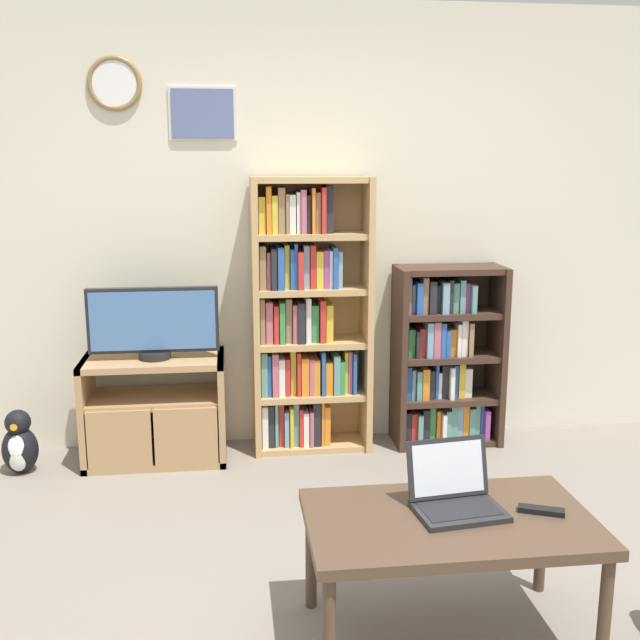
{
  "coord_description": "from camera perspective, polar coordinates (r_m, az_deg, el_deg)",
  "views": [
    {
      "loc": [
        -0.5,
        -2.39,
        1.7
      ],
      "look_at": [
        -0.06,
        1.13,
        0.95
      ],
      "focal_mm": 42.0,
      "sensor_mm": 36.0,
      "label": 1
    }
  ],
  "objects": [
    {
      "name": "ground_plane",
      "position": [
        2.97,
        4.22,
        -22.93
      ],
      "size": [
        18.0,
        18.0,
        0.0
      ],
      "primitive_type": "plane",
      "color": "gray"
    },
    {
      "name": "wall_back",
      "position": [
        4.51,
        -0.76,
        6.97
      ],
      "size": [
        6.15,
        0.09,
        2.6
      ],
      "color": "beige",
      "rests_on": "ground_plane"
    },
    {
      "name": "tv_stand",
      "position": [
        4.43,
        -12.45,
        -6.64
      ],
      "size": [
        0.8,
        0.44,
        0.61
      ],
      "color": "tan",
      "rests_on": "ground_plane"
    },
    {
      "name": "television",
      "position": [
        4.28,
        -12.58,
        -0.21
      ],
      "size": [
        0.72,
        0.18,
        0.41
      ],
      "color": "black",
      "rests_on": "tv_stand"
    },
    {
      "name": "bookshelf_tall",
      "position": [
        4.4,
        -1.18,
        0.01
      ],
      "size": [
        0.69,
        0.3,
        1.62
      ],
      "color": "tan",
      "rests_on": "ground_plane"
    },
    {
      "name": "bookshelf_short",
      "position": [
        4.62,
        9.29,
        -2.95
      ],
      "size": [
        0.64,
        0.32,
        1.09
      ],
      "color": "#3D281E",
      "rests_on": "ground_plane"
    },
    {
      "name": "coffee_table",
      "position": [
        2.78,
        9.83,
        -15.48
      ],
      "size": [
        1.01,
        0.6,
        0.47
      ],
      "color": "#4C3828",
      "rests_on": "ground_plane"
    },
    {
      "name": "laptop",
      "position": [
        2.8,
        10.21,
        -12.84
      ],
      "size": [
        0.34,
        0.29,
        0.24
      ],
      "rotation": [
        0.0,
        0.0,
        0.12
      ],
      "color": "#232326",
      "rests_on": "coffee_table"
    },
    {
      "name": "remote_near_laptop",
      "position": [
        2.85,
        16.5,
        -13.74
      ],
      "size": [
        0.16,
        0.1,
        0.02
      ],
      "rotation": [
        0.0,
        0.0,
        4.31
      ],
      "color": "black",
      "rests_on": "coffee_table"
    },
    {
      "name": "penguin_figurine",
      "position": [
        4.51,
        -21.93,
        -8.8
      ],
      "size": [
        0.2,
        0.18,
        0.36
      ],
      "color": "black",
      "rests_on": "ground_plane"
    }
  ]
}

